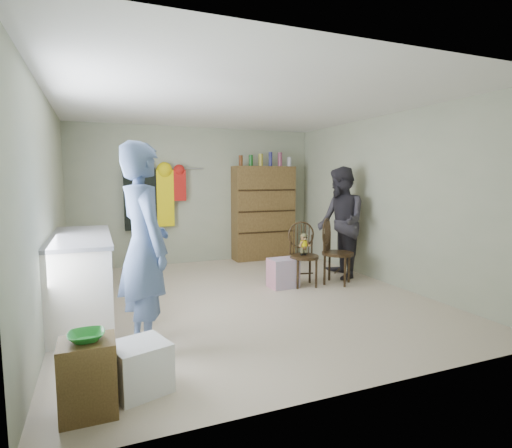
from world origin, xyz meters
name	(u,v)px	position (x,y,z in m)	size (l,w,h in m)	color
ground_plane	(244,298)	(0.00, 0.00, 0.00)	(5.00, 5.00, 0.00)	beige
room_walls	(231,178)	(0.00, 0.53, 1.58)	(5.00, 5.00, 5.00)	#A9AE92
counter	(82,276)	(-1.95, 0.00, 0.47)	(0.64, 1.86, 0.94)	silver
stool	(88,378)	(-1.86, -2.07, 0.25)	(0.36, 0.31, 0.51)	brown
bowl	(86,336)	(-1.86, -2.07, 0.54)	(0.23, 0.23, 0.06)	green
plastic_tub	(140,367)	(-1.52, -1.89, 0.18)	(0.39, 0.37, 0.37)	white
chair_front	(303,250)	(1.03, 0.27, 0.52)	(0.49, 0.49, 0.94)	#372513
chair_far	(334,249)	(1.50, 0.19, 0.53)	(0.62, 0.62, 0.98)	#372513
striped_bag	(283,273)	(0.70, 0.28, 0.21)	(0.40, 0.31, 0.42)	#E57283
person_left	(144,247)	(-1.38, -1.14, 0.95)	(0.69, 0.45, 1.89)	#546B9A
person_right	(341,223)	(1.79, 0.47, 0.88)	(0.85, 0.67, 1.76)	#2D2B33
dresser	(263,213)	(1.25, 2.30, 0.91)	(1.20, 0.39, 2.07)	brown
coat_rack	(153,197)	(-0.83, 2.38, 1.25)	(1.42, 0.12, 1.09)	#99999E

